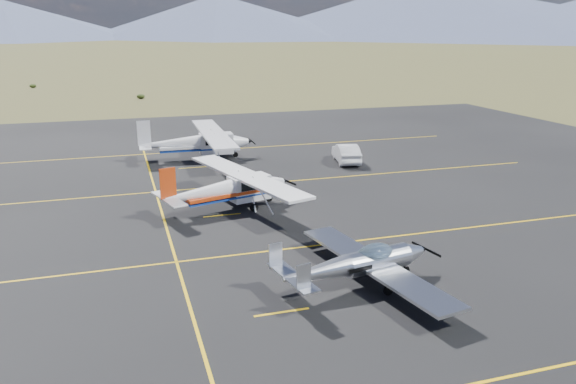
{
  "coord_description": "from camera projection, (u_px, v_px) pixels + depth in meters",
  "views": [
    {
      "loc": [
        -7.98,
        -20.3,
        9.51
      ],
      "look_at": [
        0.01,
        5.47,
        1.6
      ],
      "focal_mm": 35.0,
      "sensor_mm": 36.0,
      "label": 1
    }
  ],
  "objects": [
    {
      "name": "aircraft_cessna",
      "position": [
        228.0,
        188.0,
        30.17
      ],
      "size": [
        7.34,
        10.92,
        2.78
      ],
      "rotation": [
        0.0,
        0.0,
        0.28
      ],
      "color": "white",
      "rests_on": "apron"
    },
    {
      "name": "apron",
      "position": [
        279.0,
        213.0,
        29.97
      ],
      "size": [
        72.0,
        72.0,
        0.02
      ],
      "primitive_type": "cube",
      "color": "black",
      "rests_on": "ground"
    },
    {
      "name": "aircraft_plain",
      "position": [
        197.0,
        142.0,
        41.66
      ],
      "size": [
        7.31,
        12.21,
        3.1
      ],
      "rotation": [
        0.0,
        0.0,
        -0.02
      ],
      "color": "silver",
      "rests_on": "apron"
    },
    {
      "name": "aircraft_low_wing",
      "position": [
        361.0,
        263.0,
        21.29
      ],
      "size": [
        6.41,
        8.84,
        1.91
      ],
      "rotation": [
        0.0,
        0.0,
        0.18
      ],
      "color": "silver",
      "rests_on": "apron"
    },
    {
      "name": "sedan",
      "position": [
        346.0,
        153.0,
        41.05
      ],
      "size": [
        2.28,
        4.4,
        1.38
      ],
      "primitive_type": "imported",
      "rotation": [
        0.0,
        0.0,
        2.94
      ],
      "color": "white",
      "rests_on": "apron"
    },
    {
      "name": "ground",
      "position": [
        326.0,
        263.0,
        23.55
      ],
      "size": [
        1600.0,
        1600.0,
        0.0
      ],
      "primitive_type": "plane",
      "color": "#383D1C",
      "rests_on": "ground"
    }
  ]
}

